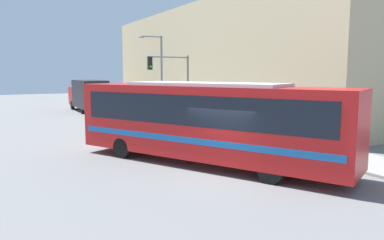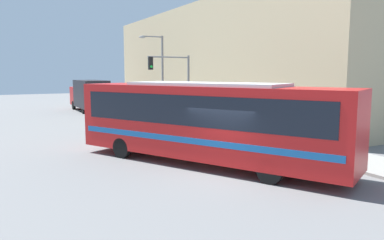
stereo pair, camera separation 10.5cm
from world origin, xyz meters
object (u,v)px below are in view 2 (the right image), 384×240
at_px(city_bus, 205,118).
at_px(delivery_truck, 89,94).
at_px(street_lamp, 160,69).
at_px(parking_meter, 233,120).
at_px(fire_hydrant, 286,140).
at_px(traffic_light_pole, 174,76).

xyz_separation_m(city_bus, delivery_truck, (0.82, 23.97, -0.29)).
bearing_deg(street_lamp, parking_meter, -89.86).
distance_m(fire_hydrant, street_lamp, 16.04).
bearing_deg(city_bus, traffic_light_pole, 42.98).
height_order(delivery_truck, street_lamp, street_lamp).
bearing_deg(parking_meter, traffic_light_pole, 99.57).
relative_size(fire_hydrant, parking_meter, 0.58).
bearing_deg(fire_hydrant, delivery_truck, 100.37).
xyz_separation_m(fire_hydrant, street_lamp, (-0.03, 15.62, 3.65)).
bearing_deg(delivery_truck, fire_hydrant, -79.63).
xyz_separation_m(traffic_light_pole, parking_meter, (1.01, -6.01, -2.57)).
xyz_separation_m(delivery_truck, parking_meter, (4.26, -18.63, -0.70)).
bearing_deg(traffic_light_pole, city_bus, -109.71).
bearing_deg(city_bus, fire_hydrant, -19.92).
bearing_deg(parking_meter, fire_hydrant, -90.00).
xyz_separation_m(city_bus, traffic_light_pole, (4.07, 11.35, 1.58)).
distance_m(city_bus, fire_hydrant, 5.33).
xyz_separation_m(city_bus, parking_meter, (5.08, 5.34, -0.99)).
distance_m(city_bus, delivery_truck, 23.99).
height_order(city_bus, parking_meter, city_bus).
bearing_deg(traffic_light_pole, delivery_truck, 104.45).
bearing_deg(fire_hydrant, city_bus, -172.61).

